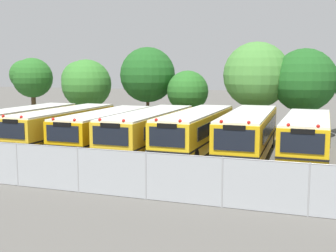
{
  "coord_description": "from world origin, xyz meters",
  "views": [
    {
      "loc": [
        10.12,
        -25.79,
        5.23
      ],
      "look_at": [
        1.21,
        0.0,
        1.6
      ],
      "focal_mm": 45.8,
      "sensor_mm": 36.0,
      "label": 1
    }
  ],
  "objects_px": {
    "tree_1": "(85,83)",
    "tree_5": "(303,80)",
    "school_bus_3": "(150,129)",
    "school_bus_0": "(28,123)",
    "tree_0": "(30,77)",
    "school_bus_5": "(249,132)",
    "school_bus_1": "(63,125)",
    "school_bus_2": "(106,127)",
    "school_bus_4": "(196,130)",
    "tree_3": "(189,92)",
    "school_bus_6": "(306,136)",
    "tree_2": "(147,75)",
    "tree_4": "(255,75)"
  },
  "relations": [
    {
      "from": "school_bus_1",
      "to": "tree_5",
      "type": "relative_size",
      "value": 1.6
    },
    {
      "from": "tree_1",
      "to": "school_bus_0",
      "type": "bearing_deg",
      "value": -87.59
    },
    {
      "from": "school_bus_4",
      "to": "school_bus_2",
      "type": "bearing_deg",
      "value": 1.29
    },
    {
      "from": "school_bus_5",
      "to": "school_bus_1",
      "type": "bearing_deg",
      "value": -0.25
    },
    {
      "from": "school_bus_5",
      "to": "school_bus_2",
      "type": "bearing_deg",
      "value": -1.1
    },
    {
      "from": "school_bus_6",
      "to": "tree_1",
      "type": "distance_m",
      "value": 21.83
    },
    {
      "from": "school_bus_0",
      "to": "school_bus_4",
      "type": "height_order",
      "value": "school_bus_4"
    },
    {
      "from": "school_bus_1",
      "to": "tree_0",
      "type": "height_order",
      "value": "tree_0"
    },
    {
      "from": "school_bus_1",
      "to": "school_bus_6",
      "type": "height_order",
      "value": "school_bus_6"
    },
    {
      "from": "school_bus_2",
      "to": "school_bus_4",
      "type": "bearing_deg",
      "value": -179.27
    },
    {
      "from": "school_bus_5",
      "to": "tree_2",
      "type": "bearing_deg",
      "value": -43.37
    },
    {
      "from": "tree_0",
      "to": "tree_2",
      "type": "xyz_separation_m",
      "value": [
        11.77,
        0.57,
        0.29
      ]
    },
    {
      "from": "tree_5",
      "to": "school_bus_6",
      "type": "bearing_deg",
      "value": -86.37
    },
    {
      "from": "school_bus_5",
      "to": "school_bus_6",
      "type": "bearing_deg",
      "value": -178.36
    },
    {
      "from": "school_bus_2",
      "to": "school_bus_3",
      "type": "relative_size",
      "value": 0.96
    },
    {
      "from": "school_bus_0",
      "to": "school_bus_2",
      "type": "height_order",
      "value": "school_bus_0"
    },
    {
      "from": "school_bus_2",
      "to": "school_bus_5",
      "type": "height_order",
      "value": "school_bus_5"
    },
    {
      "from": "school_bus_2",
      "to": "tree_2",
      "type": "height_order",
      "value": "tree_2"
    },
    {
      "from": "tree_1",
      "to": "tree_2",
      "type": "relative_size",
      "value": 0.86
    },
    {
      "from": "tree_0",
      "to": "tree_4",
      "type": "relative_size",
      "value": 0.86
    },
    {
      "from": "tree_1",
      "to": "tree_3",
      "type": "bearing_deg",
      "value": -1.59
    },
    {
      "from": "tree_1",
      "to": "tree_5",
      "type": "bearing_deg",
      "value": -1.87
    },
    {
      "from": "school_bus_4",
      "to": "tree_5",
      "type": "bearing_deg",
      "value": -124.81
    },
    {
      "from": "tree_3",
      "to": "school_bus_3",
      "type": "bearing_deg",
      "value": -89.99
    },
    {
      "from": "tree_0",
      "to": "tree_5",
      "type": "relative_size",
      "value": 0.93
    },
    {
      "from": "school_bus_3",
      "to": "tree_1",
      "type": "distance_m",
      "value": 13.94
    },
    {
      "from": "tree_2",
      "to": "school_bus_3",
      "type": "bearing_deg",
      "value": -67.15
    },
    {
      "from": "school_bus_3",
      "to": "tree_1",
      "type": "relative_size",
      "value": 1.82
    },
    {
      "from": "tree_3",
      "to": "school_bus_4",
      "type": "bearing_deg",
      "value": -70.73
    },
    {
      "from": "tree_1",
      "to": "school_bus_3",
      "type": "bearing_deg",
      "value": -42.73
    },
    {
      "from": "school_bus_3",
      "to": "school_bus_1",
      "type": "bearing_deg",
      "value": 0.55
    },
    {
      "from": "school_bus_1",
      "to": "tree_2",
      "type": "relative_size",
      "value": 1.52
    },
    {
      "from": "tree_0",
      "to": "tree_1",
      "type": "height_order",
      "value": "tree_0"
    },
    {
      "from": "school_bus_0",
      "to": "school_bus_6",
      "type": "distance_m",
      "value": 19.36
    },
    {
      "from": "school_bus_2",
      "to": "school_bus_6",
      "type": "xyz_separation_m",
      "value": [
        12.88,
        0.12,
        0.07
      ]
    },
    {
      "from": "school_bus_0",
      "to": "school_bus_3",
      "type": "xyz_separation_m",
      "value": [
        9.69,
        -0.46,
        0.04
      ]
    },
    {
      "from": "school_bus_1",
      "to": "tree_2",
      "type": "distance_m",
      "value": 10.55
    },
    {
      "from": "school_bus_3",
      "to": "tree_5",
      "type": "relative_size",
      "value": 1.64
    },
    {
      "from": "school_bus_0",
      "to": "tree_5",
      "type": "distance_m",
      "value": 20.77
    },
    {
      "from": "school_bus_1",
      "to": "school_bus_4",
      "type": "height_order",
      "value": "school_bus_4"
    },
    {
      "from": "tree_2",
      "to": "tree_3",
      "type": "height_order",
      "value": "tree_2"
    },
    {
      "from": "school_bus_4",
      "to": "tree_2",
      "type": "xyz_separation_m",
      "value": [
        -7.17,
        9.49,
        3.33
      ]
    },
    {
      "from": "school_bus_0",
      "to": "tree_0",
      "type": "xyz_separation_m",
      "value": [
        -6.17,
        8.69,
        3.11
      ]
    },
    {
      "from": "tree_4",
      "to": "tree_5",
      "type": "height_order",
      "value": "tree_4"
    },
    {
      "from": "school_bus_4",
      "to": "tree_3",
      "type": "distance_m",
      "value": 9.5
    },
    {
      "from": "school_bus_2",
      "to": "tree_0",
      "type": "height_order",
      "value": "tree_0"
    },
    {
      "from": "school_bus_0",
      "to": "school_bus_2",
      "type": "distance_m",
      "value": 6.49
    },
    {
      "from": "school_bus_1",
      "to": "school_bus_2",
      "type": "relative_size",
      "value": 1.01
    },
    {
      "from": "school_bus_5",
      "to": "tree_3",
      "type": "relative_size",
      "value": 2.17
    },
    {
      "from": "tree_1",
      "to": "tree_5",
      "type": "height_order",
      "value": "tree_5"
    }
  ]
}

